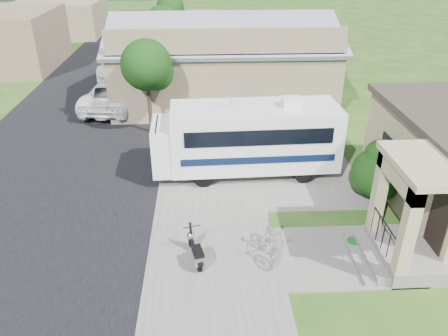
{
  "coord_description": "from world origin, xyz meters",
  "views": [
    {
      "loc": [
        -1.2,
        -11.34,
        8.67
      ],
      "look_at": [
        -0.5,
        2.5,
        1.3
      ],
      "focal_mm": 35.0,
      "sensor_mm": 36.0,
      "label": 1
    }
  ],
  "objects_px": {
    "motorhome": "(248,137)",
    "pickup_truck": "(116,93)",
    "bicycle": "(270,242)",
    "scooter": "(196,251)",
    "van": "(126,60)",
    "shrub": "(378,170)",
    "garden_hose": "(353,243)"
  },
  "relations": [
    {
      "from": "scooter",
      "to": "van",
      "type": "height_order",
      "value": "van"
    },
    {
      "from": "motorhome",
      "to": "pickup_truck",
      "type": "relative_size",
      "value": 1.23
    },
    {
      "from": "bicycle",
      "to": "pickup_truck",
      "type": "xyz_separation_m",
      "value": [
        -6.84,
        13.63,
        0.3
      ]
    },
    {
      "from": "shrub",
      "to": "bicycle",
      "type": "xyz_separation_m",
      "value": [
        -4.3,
        -3.04,
        -0.72
      ]
    },
    {
      "from": "motorhome",
      "to": "scooter",
      "type": "relative_size",
      "value": 5.06
    },
    {
      "from": "garden_hose",
      "to": "van",
      "type": "bearing_deg",
      "value": 116.25
    },
    {
      "from": "bicycle",
      "to": "pickup_truck",
      "type": "relative_size",
      "value": 0.29
    },
    {
      "from": "scooter",
      "to": "van",
      "type": "relative_size",
      "value": 0.23
    },
    {
      "from": "shrub",
      "to": "van",
      "type": "xyz_separation_m",
      "value": [
        -11.59,
        17.64,
        -0.31
      ]
    },
    {
      "from": "motorhome",
      "to": "pickup_truck",
      "type": "xyz_separation_m",
      "value": [
        -6.64,
        8.24,
        -0.77
      ]
    },
    {
      "from": "garden_hose",
      "to": "motorhome",
      "type": "bearing_deg",
      "value": 120.1
    },
    {
      "from": "shrub",
      "to": "garden_hose",
      "type": "relative_size",
      "value": 6.19
    },
    {
      "from": "motorhome",
      "to": "garden_hose",
      "type": "xyz_separation_m",
      "value": [
        2.9,
        -5.0,
        -1.52
      ]
    },
    {
      "from": "pickup_truck",
      "to": "scooter",
      "type": "bearing_deg",
      "value": 115.61
    },
    {
      "from": "scooter",
      "to": "garden_hose",
      "type": "relative_size",
      "value": 3.7
    },
    {
      "from": "shrub",
      "to": "pickup_truck",
      "type": "bearing_deg",
      "value": 136.43
    },
    {
      "from": "bicycle",
      "to": "shrub",
      "type": "bearing_deg",
      "value": 36.68
    },
    {
      "from": "pickup_truck",
      "to": "bicycle",
      "type": "bearing_deg",
      "value": 123.91
    },
    {
      "from": "garden_hose",
      "to": "bicycle",
      "type": "bearing_deg",
      "value": -171.96
    },
    {
      "from": "van",
      "to": "shrub",
      "type": "bearing_deg",
      "value": -48.0
    },
    {
      "from": "scooter",
      "to": "van",
      "type": "xyz_separation_m",
      "value": [
        -5.05,
        20.87,
        0.5
      ]
    },
    {
      "from": "motorhome",
      "to": "garden_hose",
      "type": "bearing_deg",
      "value": -61.84
    },
    {
      "from": "bicycle",
      "to": "garden_hose",
      "type": "height_order",
      "value": "bicycle"
    },
    {
      "from": "scooter",
      "to": "pickup_truck",
      "type": "relative_size",
      "value": 0.24
    },
    {
      "from": "motorhome",
      "to": "van",
      "type": "distance_m",
      "value": 16.87
    },
    {
      "from": "shrub",
      "to": "bicycle",
      "type": "bearing_deg",
      "value": -144.76
    },
    {
      "from": "motorhome",
      "to": "garden_hose",
      "type": "distance_m",
      "value": 5.98
    },
    {
      "from": "shrub",
      "to": "scooter",
      "type": "bearing_deg",
      "value": -153.67
    },
    {
      "from": "bicycle",
      "to": "scooter",
      "type": "bearing_deg",
      "value": -173.4
    },
    {
      "from": "van",
      "to": "pickup_truck",
      "type": "bearing_deg",
      "value": -77.56
    },
    {
      "from": "garden_hose",
      "to": "pickup_truck",
      "type": "bearing_deg",
      "value": 125.77
    },
    {
      "from": "scooter",
      "to": "bicycle",
      "type": "xyz_separation_m",
      "value": [
        2.25,
        0.2,
        0.09
      ]
    }
  ]
}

